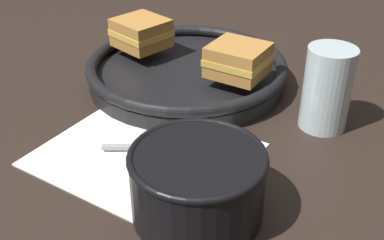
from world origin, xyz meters
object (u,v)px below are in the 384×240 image
(sandwich_near_right, at_px, (238,60))
(drinking_glass, at_px, (327,89))
(soup_bowl, at_px, (197,180))
(sandwich_near_left, at_px, (141,33))
(skillet, at_px, (187,71))
(spoon, at_px, (191,147))

(sandwich_near_right, relative_size, drinking_glass, 0.71)
(soup_bowl, distance_m, sandwich_near_left, 0.37)
(sandwich_near_left, height_order, sandwich_near_right, same)
(soup_bowl, xyz_separation_m, skillet, (-0.17, 0.26, -0.02))
(sandwich_near_left, bearing_deg, soup_bowl, -44.58)
(spoon, height_order, sandwich_near_right, sandwich_near_right)
(sandwich_near_left, relative_size, drinking_glass, 0.84)
(spoon, distance_m, drinking_glass, 0.20)
(soup_bowl, height_order, skillet, soup_bowl)
(sandwich_near_left, bearing_deg, spoon, -40.10)
(spoon, distance_m, sandwich_near_left, 0.27)
(sandwich_near_right, bearing_deg, drinking_glass, -2.36)
(skillet, height_order, sandwich_near_right, sandwich_near_right)
(skillet, relative_size, sandwich_near_right, 3.92)
(sandwich_near_left, xyz_separation_m, drinking_glass, (0.32, -0.02, -0.01))
(soup_bowl, height_order, drinking_glass, drinking_glass)
(skillet, relative_size, drinking_glass, 2.78)
(spoon, bearing_deg, sandwich_near_right, 63.72)
(soup_bowl, bearing_deg, spoon, 124.94)
(spoon, height_order, sandwich_near_left, sandwich_near_left)
(soup_bowl, xyz_separation_m, sandwich_near_right, (-0.08, 0.25, 0.02))
(soup_bowl, bearing_deg, skillet, 124.14)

